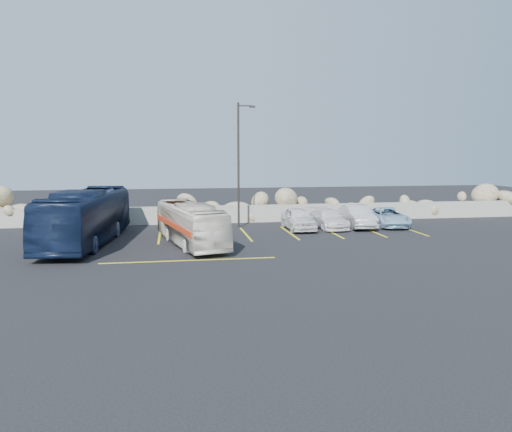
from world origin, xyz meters
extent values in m
plane|color=black|center=(0.00, 0.00, 0.00)|extent=(90.00, 90.00, 0.00)
cube|color=gray|center=(0.00, 12.00, 0.60)|extent=(60.00, 0.40, 1.20)
cube|color=yellow|center=(-2.50, 7.00, 0.01)|extent=(0.12, 5.00, 0.01)
cube|color=yellow|center=(2.60, 7.00, 0.01)|extent=(0.12, 5.00, 0.01)
cube|color=yellow|center=(5.30, 7.00, 0.01)|extent=(0.12, 5.00, 0.01)
cube|color=yellow|center=(7.90, 7.00, 0.01)|extent=(0.12, 5.00, 0.01)
cube|color=yellow|center=(10.50, 7.00, 0.01)|extent=(0.12, 5.00, 0.01)
cube|color=yellow|center=(13.10, 7.00, 0.01)|extent=(0.12, 5.00, 0.01)
cube|color=yellow|center=(-1.00, 0.20, 0.01)|extent=(8.00, 0.12, 0.01)
cylinder|color=#2B2926|center=(2.50, 9.50, 4.00)|extent=(0.14, 0.14, 8.00)
cylinder|color=#2B2926|center=(2.95, 9.50, 7.80)|extent=(0.90, 0.08, 0.08)
cube|color=#2B2926|center=(3.40, 9.50, 7.75)|extent=(0.35, 0.18, 0.12)
imported|color=silver|center=(-0.78, 4.16, 1.11)|extent=(3.72, 8.22, 2.23)
imported|color=#0F1932|center=(-6.28, 5.28, 1.46)|extent=(3.65, 10.70, 2.92)
imported|color=silver|center=(6.15, 8.20, 0.70)|extent=(1.67, 4.10, 1.39)
imported|color=#B7B8BD|center=(10.22, 8.52, 0.71)|extent=(1.82, 4.41, 1.42)
imported|color=silver|center=(8.22, 8.53, 0.60)|extent=(1.94, 4.26, 1.21)
imported|color=#93B9D1|center=(12.39, 8.65, 0.62)|extent=(2.48, 4.61, 1.23)
camera|label=1|loc=(-1.61, -22.28, 4.95)|focal=35.00mm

